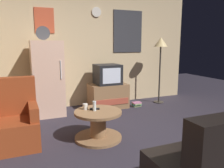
{
  "coord_description": "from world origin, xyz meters",
  "views": [
    {
      "loc": [
        -1.53,
        -2.64,
        1.45
      ],
      "look_at": [
        -0.05,
        0.9,
        0.75
      ],
      "focal_mm": 36.0,
      "sensor_mm": 36.0,
      "label": 1
    }
  ],
  "objects_px": {
    "tv_stand": "(108,96)",
    "crt_tv": "(107,74)",
    "coffee_table": "(98,125)",
    "remote_control": "(95,109)",
    "standing_lamp": "(161,47)",
    "wine_glass": "(94,106)",
    "mug_ceramic_white": "(85,107)",
    "book_stack": "(137,104)",
    "fridge": "(47,78)",
    "armchair": "(13,123)"
  },
  "relations": [
    {
      "from": "tv_stand",
      "to": "mug_ceramic_white",
      "type": "height_order",
      "value": "tv_stand"
    },
    {
      "from": "fridge",
      "to": "coffee_table",
      "type": "xyz_separation_m",
      "value": [
        0.54,
        -1.53,
        -0.53
      ]
    },
    {
      "from": "tv_stand",
      "to": "fridge",
      "type": "bearing_deg",
      "value": -179.9
    },
    {
      "from": "crt_tv",
      "to": "wine_glass",
      "type": "distance_m",
      "value": 1.72
    },
    {
      "from": "coffee_table",
      "to": "remote_control",
      "type": "xyz_separation_m",
      "value": [
        -0.02,
        0.1,
        0.23
      ]
    },
    {
      "from": "wine_glass",
      "to": "mug_ceramic_white",
      "type": "xyz_separation_m",
      "value": [
        -0.11,
        0.12,
        -0.03
      ]
    },
    {
      "from": "crt_tv",
      "to": "wine_glass",
      "type": "relative_size",
      "value": 3.6
    },
    {
      "from": "fridge",
      "to": "standing_lamp",
      "type": "xyz_separation_m",
      "value": [
        2.64,
        -0.07,
        0.6
      ]
    },
    {
      "from": "wine_glass",
      "to": "mug_ceramic_white",
      "type": "distance_m",
      "value": 0.17
    },
    {
      "from": "mug_ceramic_white",
      "to": "book_stack",
      "type": "distance_m",
      "value": 2.03
    },
    {
      "from": "crt_tv",
      "to": "remote_control",
      "type": "relative_size",
      "value": 3.6
    },
    {
      "from": "crt_tv",
      "to": "remote_control",
      "type": "bearing_deg",
      "value": -118.48
    },
    {
      "from": "armchair",
      "to": "fridge",
      "type": "bearing_deg",
      "value": 62.79
    },
    {
      "from": "fridge",
      "to": "crt_tv",
      "type": "relative_size",
      "value": 3.28
    },
    {
      "from": "tv_stand",
      "to": "crt_tv",
      "type": "bearing_deg",
      "value": -176.04
    },
    {
      "from": "mug_ceramic_white",
      "to": "wine_glass",
      "type": "bearing_deg",
      "value": -47.75
    },
    {
      "from": "standing_lamp",
      "to": "mug_ceramic_white",
      "type": "height_order",
      "value": "standing_lamp"
    },
    {
      "from": "standing_lamp",
      "to": "armchair",
      "type": "bearing_deg",
      "value": -160.03
    },
    {
      "from": "mug_ceramic_white",
      "to": "armchair",
      "type": "bearing_deg",
      "value": 173.81
    },
    {
      "from": "crt_tv",
      "to": "standing_lamp",
      "type": "distance_m",
      "value": 1.46
    },
    {
      "from": "standing_lamp",
      "to": "coffee_table",
      "type": "distance_m",
      "value": 2.79
    },
    {
      "from": "fridge",
      "to": "armchair",
      "type": "distance_m",
      "value": 1.48
    },
    {
      "from": "coffee_table",
      "to": "wine_glass",
      "type": "distance_m",
      "value": 0.3
    },
    {
      "from": "tv_stand",
      "to": "crt_tv",
      "type": "distance_m",
      "value": 0.49
    },
    {
      "from": "mug_ceramic_white",
      "to": "coffee_table",
      "type": "bearing_deg",
      "value": -44.01
    },
    {
      "from": "fridge",
      "to": "coffee_table",
      "type": "distance_m",
      "value": 1.71
    },
    {
      "from": "book_stack",
      "to": "fridge",
      "type": "bearing_deg",
      "value": 174.84
    },
    {
      "from": "standing_lamp",
      "to": "remote_control",
      "type": "distance_m",
      "value": 2.67
    },
    {
      "from": "tv_stand",
      "to": "coffee_table",
      "type": "bearing_deg",
      "value": -116.77
    },
    {
      "from": "mug_ceramic_white",
      "to": "remote_control",
      "type": "distance_m",
      "value": 0.15
    },
    {
      "from": "crt_tv",
      "to": "mug_ceramic_white",
      "type": "bearing_deg",
      "value": -123.55
    },
    {
      "from": "crt_tv",
      "to": "coffee_table",
      "type": "bearing_deg",
      "value": -116.38
    },
    {
      "from": "crt_tv",
      "to": "book_stack",
      "type": "distance_m",
      "value": 0.99
    },
    {
      "from": "fridge",
      "to": "crt_tv",
      "type": "distance_m",
      "value": 1.3
    },
    {
      "from": "book_stack",
      "to": "wine_glass",
      "type": "bearing_deg",
      "value": -137.88
    },
    {
      "from": "tv_stand",
      "to": "standing_lamp",
      "type": "bearing_deg",
      "value": -3.22
    },
    {
      "from": "crt_tv",
      "to": "book_stack",
      "type": "height_order",
      "value": "crt_tv"
    },
    {
      "from": "crt_tv",
      "to": "armchair",
      "type": "relative_size",
      "value": 0.56
    },
    {
      "from": "crt_tv",
      "to": "mug_ceramic_white",
      "type": "relative_size",
      "value": 6.0
    },
    {
      "from": "standing_lamp",
      "to": "wine_glass",
      "type": "xyz_separation_m",
      "value": [
        -2.14,
        -1.43,
        -0.84
      ]
    },
    {
      "from": "wine_glass",
      "to": "tv_stand",
      "type": "bearing_deg",
      "value": 61.38
    },
    {
      "from": "wine_glass",
      "to": "remote_control",
      "type": "relative_size",
      "value": 1.0
    },
    {
      "from": "armchair",
      "to": "mug_ceramic_white",
      "type": "bearing_deg",
      "value": -6.19
    },
    {
      "from": "mug_ceramic_white",
      "to": "book_stack",
      "type": "bearing_deg",
      "value": 37.4
    },
    {
      "from": "remote_control",
      "to": "fridge",
      "type": "bearing_deg",
      "value": 132.68
    },
    {
      "from": "wine_glass",
      "to": "armchair",
      "type": "xyz_separation_m",
      "value": [
        -1.14,
        0.23,
        -0.18
      ]
    },
    {
      "from": "wine_glass",
      "to": "remote_control",
      "type": "height_order",
      "value": "wine_glass"
    },
    {
      "from": "tv_stand",
      "to": "coffee_table",
      "type": "height_order",
      "value": "tv_stand"
    },
    {
      "from": "fridge",
      "to": "crt_tv",
      "type": "xyz_separation_m",
      "value": [
        1.3,
        0.0,
        0.01
      ]
    },
    {
      "from": "tv_stand",
      "to": "remote_control",
      "type": "xyz_separation_m",
      "value": [
        -0.79,
        -1.44,
        0.18
      ]
    }
  ]
}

